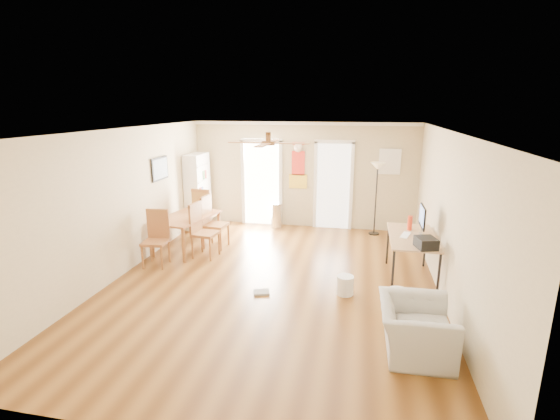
% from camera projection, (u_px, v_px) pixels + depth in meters
% --- Properties ---
extents(floor, '(7.00, 7.00, 0.00)m').
position_uv_depth(floor, '(273.00, 283.00, 7.03)').
color(floor, brown).
rests_on(floor, ground).
extents(ceiling, '(5.50, 7.00, 0.00)m').
position_uv_depth(ceiling, '(272.00, 130.00, 6.38)').
color(ceiling, silver).
rests_on(ceiling, floor).
extents(wall_back, '(5.50, 0.04, 2.60)m').
position_uv_depth(wall_back, '(303.00, 175.00, 10.03)').
color(wall_back, beige).
rests_on(wall_back, floor).
extents(wall_front, '(5.50, 0.04, 2.60)m').
position_uv_depth(wall_front, '(183.00, 313.00, 3.39)').
color(wall_front, beige).
rests_on(wall_front, floor).
extents(wall_left, '(0.04, 7.00, 2.60)m').
position_uv_depth(wall_left, '(123.00, 202.00, 7.24)').
color(wall_left, beige).
rests_on(wall_left, floor).
extents(wall_right, '(0.04, 7.00, 2.60)m').
position_uv_depth(wall_right, '(449.00, 219.00, 6.18)').
color(wall_right, beige).
rests_on(wall_right, floor).
extents(crown_molding, '(5.50, 7.00, 0.08)m').
position_uv_depth(crown_molding, '(272.00, 133.00, 6.39)').
color(crown_molding, white).
rests_on(crown_molding, wall_back).
extents(kitchen_doorway, '(0.90, 0.10, 2.10)m').
position_uv_depth(kitchen_doorway, '(262.00, 184.00, 10.28)').
color(kitchen_doorway, white).
rests_on(kitchen_doorway, wall_back).
extents(bathroom_doorway, '(0.80, 0.10, 2.10)m').
position_uv_depth(bathroom_doorway, '(333.00, 187.00, 9.93)').
color(bathroom_doorway, white).
rests_on(bathroom_doorway, wall_back).
extents(wall_decal, '(0.46, 0.03, 1.10)m').
position_uv_depth(wall_decal, '(298.00, 165.00, 9.97)').
color(wall_decal, red).
rests_on(wall_decal, wall_back).
extents(ac_grille, '(0.50, 0.04, 0.60)m').
position_uv_depth(ac_grille, '(390.00, 162.00, 9.51)').
color(ac_grille, white).
rests_on(ac_grille, wall_back).
extents(framed_poster, '(0.04, 0.66, 0.48)m').
position_uv_depth(framed_poster, '(160.00, 169.00, 8.46)').
color(framed_poster, black).
rests_on(framed_poster, wall_left).
extents(ceiling_fan, '(1.24, 1.24, 0.20)m').
position_uv_depth(ceiling_fan, '(268.00, 143.00, 6.14)').
color(ceiling_fan, '#593819').
rests_on(ceiling_fan, ceiling).
extents(bookshelf, '(0.54, 0.89, 1.84)m').
position_uv_depth(bookshelf, '(198.00, 191.00, 10.04)').
color(bookshelf, silver).
rests_on(bookshelf, floor).
extents(dining_table, '(1.13, 1.59, 0.73)m').
position_uv_depth(dining_table, '(187.00, 233.00, 8.60)').
color(dining_table, '#976030').
rests_on(dining_table, floor).
extents(dining_chair_right_a, '(0.50, 0.50, 1.11)m').
position_uv_depth(dining_chair_right_a, '(216.00, 222.00, 8.67)').
color(dining_chair_right_a, '#A46435').
rests_on(dining_chair_right_a, floor).
extents(dining_chair_right_b, '(0.50, 0.50, 1.10)m').
position_uv_depth(dining_chair_right_b, '(205.00, 231.00, 8.11)').
color(dining_chair_right_b, olive).
rests_on(dining_chair_right_b, floor).
extents(dining_chair_near, '(0.47, 0.47, 1.06)m').
position_uv_depth(dining_chair_near, '(155.00, 239.00, 7.66)').
color(dining_chair_near, '#956030').
rests_on(dining_chair_near, floor).
extents(dining_chair_far, '(0.51, 0.51, 1.13)m').
position_uv_depth(dining_chair_far, '(206.00, 211.00, 9.52)').
color(dining_chair_far, '#A27334').
rests_on(dining_chair_far, floor).
extents(trash_can, '(0.32, 0.32, 0.62)m').
position_uv_depth(trash_can, '(277.00, 215.00, 10.13)').
color(trash_can, silver).
rests_on(trash_can, floor).
extents(torchiere_lamp, '(0.41, 0.41, 1.71)m').
position_uv_depth(torchiere_lamp, '(376.00, 199.00, 9.47)').
color(torchiere_lamp, black).
rests_on(torchiere_lamp, floor).
extents(computer_desk, '(0.77, 1.53, 0.82)m').
position_uv_depth(computer_desk, '(410.00, 258.00, 7.03)').
color(computer_desk, tan).
rests_on(computer_desk, floor).
extents(imac, '(0.12, 0.55, 0.50)m').
position_uv_depth(imac, '(422.00, 220.00, 6.93)').
color(imac, black).
rests_on(imac, computer_desk).
extents(keyboard, '(0.22, 0.39, 0.01)m').
position_uv_depth(keyboard, '(405.00, 235.00, 6.94)').
color(keyboard, white).
rests_on(keyboard, computer_desk).
extents(printer, '(0.36, 0.40, 0.17)m').
position_uv_depth(printer, '(426.00, 243.00, 6.31)').
color(printer, black).
rests_on(printer, computer_desk).
extents(orange_bottle, '(0.10, 0.10, 0.26)m').
position_uv_depth(orange_bottle, '(410.00, 223.00, 7.22)').
color(orange_bottle, red).
rests_on(orange_bottle, computer_desk).
extents(wastebasket_a, '(0.33, 0.33, 0.32)m').
position_uv_depth(wastebasket_a, '(345.00, 285.00, 6.56)').
color(wastebasket_a, silver).
rests_on(wastebasket_a, floor).
extents(wastebasket_b, '(0.36, 0.36, 0.34)m').
position_uv_depth(wastebasket_b, '(397.00, 300.00, 6.04)').
color(wastebasket_b, silver).
rests_on(wastebasket_b, floor).
extents(floor_cloth, '(0.30, 0.27, 0.04)m').
position_uv_depth(floor_cloth, '(261.00, 292.00, 6.63)').
color(floor_cloth, gray).
rests_on(floor_cloth, floor).
extents(armchair, '(0.88, 1.00, 0.65)m').
position_uv_depth(armchair, '(415.00, 329.00, 4.97)').
color(armchair, '#ADADA8').
rests_on(armchair, floor).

